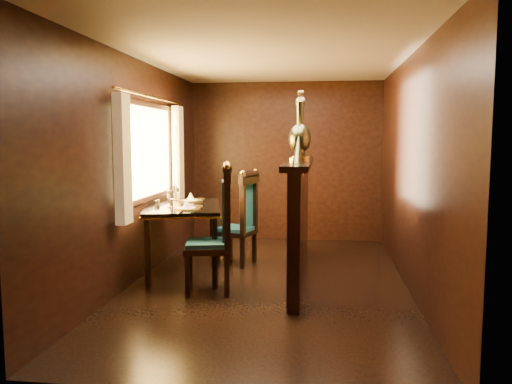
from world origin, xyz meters
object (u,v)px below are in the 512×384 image
(chair_left, at_px, (220,225))
(peacock_right, at_px, (301,126))
(chair_right, at_px, (244,215))
(peacock_left, at_px, (300,126))
(dining_table, at_px, (183,211))

(chair_left, height_order, peacock_right, peacock_right)
(chair_right, relative_size, peacock_left, 1.58)
(dining_table, distance_m, chair_left, 0.83)
(chair_left, relative_size, chair_right, 1.11)
(chair_right, bearing_deg, peacock_left, -27.84)
(dining_table, xyz_separation_m, peacock_right, (1.38, 0.27, 1.00))
(chair_right, xyz_separation_m, peacock_left, (0.73, -0.73, 1.11))
(chair_right, bearing_deg, chair_left, -76.95)
(chair_left, xyz_separation_m, chair_right, (0.08, 1.12, -0.07))
(peacock_right, bearing_deg, chair_left, -132.81)
(chair_left, bearing_deg, dining_table, 121.83)
(chair_right, bearing_deg, dining_table, -124.44)
(peacock_left, relative_size, peacock_right, 0.98)
(chair_left, bearing_deg, peacock_left, 14.40)
(dining_table, bearing_deg, chair_left, -60.77)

